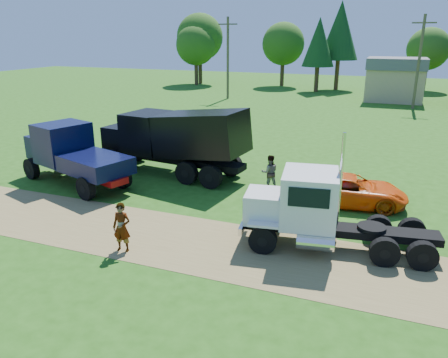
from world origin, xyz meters
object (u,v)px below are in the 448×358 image
(navy_truck, at_px, (71,153))
(spectator_a, at_px, (122,228))
(white_semi_tractor, at_px, (311,209))
(black_dump_truck, at_px, (176,137))
(orange_pickup, at_px, (351,190))

(navy_truck, xyz_separation_m, spectator_a, (6.58, -5.44, -0.63))
(white_semi_tractor, relative_size, black_dump_truck, 0.79)
(white_semi_tractor, relative_size, orange_pickup, 1.43)
(white_semi_tractor, relative_size, spectator_a, 3.87)
(white_semi_tractor, height_order, black_dump_truck, white_semi_tractor)
(white_semi_tractor, bearing_deg, black_dump_truck, 136.33)
(black_dump_truck, distance_m, navy_truck, 5.37)
(black_dump_truck, relative_size, navy_truck, 1.25)
(orange_pickup, distance_m, spectator_a, 10.14)
(white_semi_tractor, bearing_deg, navy_truck, 159.48)
(white_semi_tractor, height_order, spectator_a, white_semi_tractor)
(navy_truck, xyz_separation_m, orange_pickup, (13.52, 1.96, -0.85))
(orange_pickup, bearing_deg, black_dump_truck, 74.94)
(black_dump_truck, bearing_deg, orange_pickup, -0.39)
(black_dump_truck, height_order, navy_truck, black_dump_truck)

